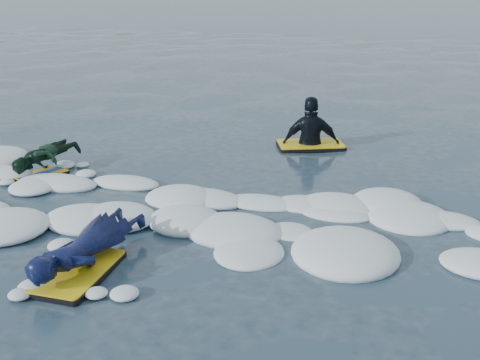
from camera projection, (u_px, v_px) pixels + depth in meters
name	position (u px, v px, depth m)	size (l,w,h in m)	color
ground	(112.00, 238.00, 7.48)	(120.00, 120.00, 0.00)	#1B3142
foam_band	(146.00, 207.00, 8.41)	(12.00, 3.10, 0.30)	white
prone_woman_unit	(87.00, 248.00, 6.70)	(0.90, 1.82, 0.45)	black
prone_child_unit	(46.00, 159.00, 9.63)	(0.91, 1.31, 0.46)	black
waiting_rider_unit	(311.00, 145.00, 11.00)	(1.35, 1.04, 1.80)	black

